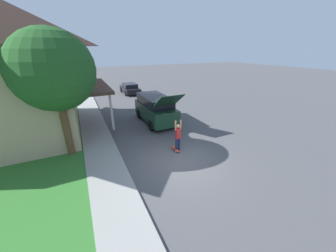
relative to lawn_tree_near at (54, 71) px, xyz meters
name	(u,v)px	position (x,y,z in m)	size (l,w,h in m)	color
ground_plane	(181,162)	(5.08, -3.26, -4.47)	(120.00, 120.00, 0.00)	#49494C
lawn	(19,144)	(-2.92, 2.74, -4.43)	(10.00, 80.00, 0.08)	#2D6B28
sidewalk	(95,131)	(1.48, 2.74, -4.42)	(1.80, 80.00, 0.10)	gray
lawn_tree_near	(54,71)	(0.00, 0.00, 0.00)	(3.78, 3.78, 6.30)	brown
suv_parked	(155,108)	(6.08, 2.66, -3.35)	(2.07, 5.38, 2.79)	#193823
car_down_street	(130,89)	(7.01, 13.76, -3.84)	(1.94, 4.07, 1.30)	black
skateboarder	(178,136)	(5.48, -2.13, -3.52)	(0.41, 0.21, 1.84)	#192347
skateboard	(175,149)	(5.37, -2.06, -4.39)	(0.21, 0.78, 0.10)	#B73D23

